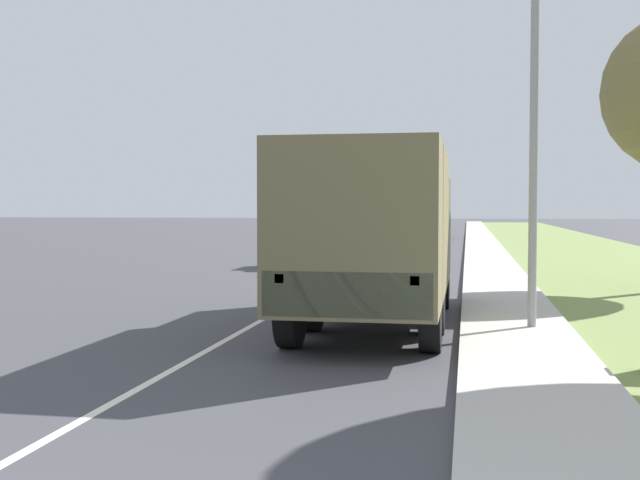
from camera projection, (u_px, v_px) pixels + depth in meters
ground_plane at (397, 245)px, 42.62m from camera, size 180.00×180.00×0.00m
lane_centre_stripe at (397, 245)px, 42.62m from camera, size 0.12×120.00×0.00m
sidewalk_right at (483, 245)px, 41.81m from camera, size 1.80×120.00×0.12m
grass_strip_right at (570, 247)px, 41.01m from camera, size 7.00×120.00×0.02m
military_truck at (377, 229)px, 13.81m from camera, size 2.35×7.46×3.02m
car_nearest_ahead at (312, 247)px, 27.69m from camera, size 1.89×3.95×1.49m
car_second_ahead at (356, 235)px, 37.42m from camera, size 1.83×4.86×1.57m
car_third_ahead at (435, 226)px, 52.52m from camera, size 1.78×4.70×1.71m
lamp_post at (519, 102)px, 13.01m from camera, size 1.69×0.24×6.04m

